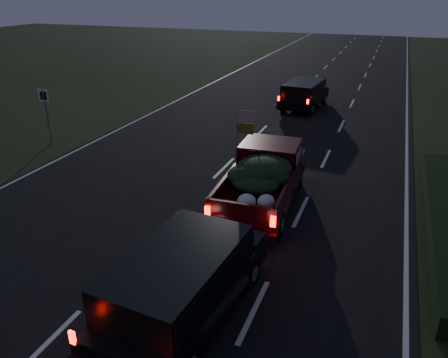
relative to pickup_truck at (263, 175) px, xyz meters
The scene contains 7 objects.
ground 3.62m from the pickup_truck, 131.17° to the right, with size 120.00×120.00×0.00m, color black.
road_asphalt 3.62m from the pickup_truck, 131.17° to the right, with size 14.00×120.00×0.02m, color black.
hedge_row 5.58m from the pickup_truck, ahead, with size 1.00×10.00×0.60m, color black.
route_sign 11.06m from the pickup_truck, 167.52° to the left, with size 0.55×0.08×2.50m.
pickup_truck is the anchor object (origin of this frame).
lead_suv 12.88m from the pickup_truck, 95.77° to the left, with size 2.21×4.54×1.27m.
rear_suv 5.85m from the pickup_truck, 90.64° to the right, with size 2.34×4.89×1.36m.
Camera 1 is at (5.73, -9.88, 6.61)m, focal length 35.00 mm.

